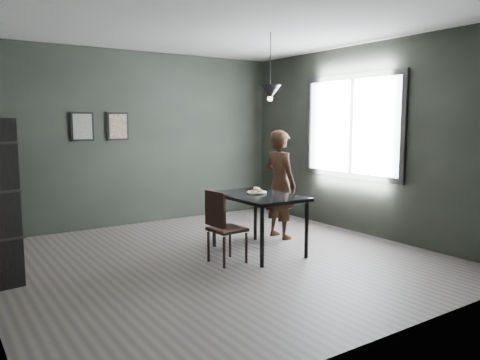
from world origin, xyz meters
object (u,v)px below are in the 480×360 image
white_plate (257,193)px  pendant_lamp (270,92)px  cafe_table (258,201)px  woman (280,184)px  wood_chair (222,223)px

white_plate → pendant_lamp: bearing=-0.8°
cafe_table → pendant_lamp: pendant_lamp is taller
white_plate → woman: (0.66, 0.34, 0.02)m
woman → wood_chair: bearing=111.4°
woman → pendant_lamp: pendant_lamp is taller
woman → wood_chair: 1.52m
white_plate → woman: 0.75m
woman → pendant_lamp: (-0.46, -0.35, 1.27)m
white_plate → pendant_lamp: 1.31m
woman → cafe_table: bearing=119.4°
pendant_lamp → white_plate: bearing=179.2°
wood_chair → woman: bearing=20.4°
white_plate → pendant_lamp: (0.20, -0.00, 1.29)m
cafe_table → woman: woman is taller
woman → pendant_lamp: size_ratio=1.80×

